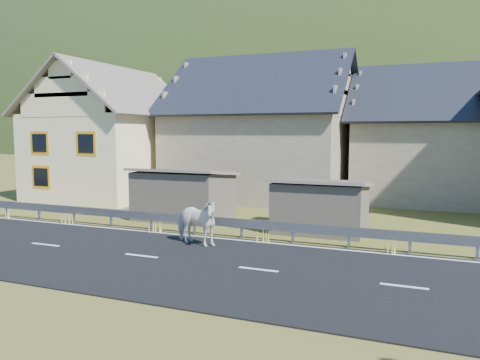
% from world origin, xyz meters
% --- Properties ---
extents(ground, '(160.00, 160.00, 0.00)m').
position_xyz_m(ground, '(0.00, 0.00, 0.00)').
color(ground, '#414A16').
rests_on(ground, ground).
extents(road, '(60.00, 7.00, 0.04)m').
position_xyz_m(road, '(0.00, 0.00, 0.02)').
color(road, black).
rests_on(road, ground).
extents(lane_markings, '(60.00, 6.60, 0.01)m').
position_xyz_m(lane_markings, '(0.00, 0.00, 0.04)').
color(lane_markings, silver).
rests_on(lane_markings, road).
extents(guardrail, '(28.10, 0.09, 0.75)m').
position_xyz_m(guardrail, '(-0.00, 3.68, 0.56)').
color(guardrail, '#93969B').
rests_on(guardrail, ground).
extents(shed_left, '(4.30, 3.30, 2.40)m').
position_xyz_m(shed_left, '(-2.00, 6.50, 1.10)').
color(shed_left, brown).
rests_on(shed_left, ground).
extents(shed_right, '(3.80, 2.90, 2.20)m').
position_xyz_m(shed_right, '(4.50, 6.00, 1.00)').
color(shed_right, brown).
rests_on(shed_right, ground).
extents(house_cream, '(7.80, 9.80, 8.30)m').
position_xyz_m(house_cream, '(-10.00, 12.00, 4.36)').
color(house_cream, '#FFECB8').
rests_on(house_cream, ground).
extents(house_stone_a, '(10.80, 9.80, 8.90)m').
position_xyz_m(house_stone_a, '(-1.00, 15.00, 4.63)').
color(house_stone_a, gray).
rests_on(house_stone_a, ground).
extents(house_stone_b, '(9.80, 8.80, 8.10)m').
position_xyz_m(house_stone_b, '(9.00, 17.00, 4.24)').
color(house_stone_b, gray).
rests_on(house_stone_b, ground).
extents(mountain, '(440.00, 280.00, 260.00)m').
position_xyz_m(mountain, '(5.00, 180.00, -20.00)').
color(mountain, '#293B13').
rests_on(mountain, ground).
extents(conifer_patch, '(76.00, 50.00, 28.00)m').
position_xyz_m(conifer_patch, '(-55.00, 110.00, 6.00)').
color(conifer_patch, black).
rests_on(conifer_patch, ground).
extents(horse, '(1.30, 2.12, 1.67)m').
position_xyz_m(horse, '(0.94, 1.98, 0.87)').
color(horse, white).
rests_on(horse, road).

